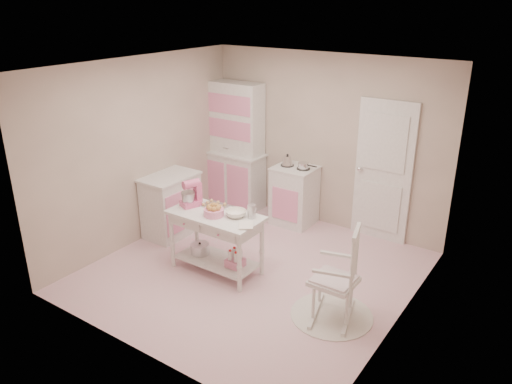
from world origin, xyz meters
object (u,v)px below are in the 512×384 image
stove (294,195)px  stand_mixer (190,194)px  rocking_chair (334,273)px  work_table (216,242)px  bread_basket (214,212)px  base_cabinet (171,205)px  hutch (233,146)px

stove → stand_mixer: (-0.50, -1.81, 0.51)m
rocking_chair → work_table: 1.69m
bread_basket → rocking_chair: bearing=-0.3°
base_cabinet → stove: bearing=46.2°
stove → work_table: (-0.08, -1.83, -0.06)m
work_table → bread_basket: size_ratio=4.80×
base_cabinet → bread_basket: (1.24, -0.52, 0.39)m
work_table → stand_mixer: size_ratio=3.53×
bread_basket → stand_mixer: bearing=171.0°
rocking_chair → bread_basket: size_ratio=4.40×
work_table → bread_basket: bearing=-68.2°
work_table → stand_mixer: (-0.42, 0.02, 0.57)m
rocking_chair → stand_mixer: (-2.10, 0.08, 0.42)m
base_cabinet → work_table: base_cabinet is taller
rocking_chair → work_table: size_ratio=0.92×
stove → rocking_chair: bearing=-49.7°
hutch → base_cabinet: 1.53m
rocking_chair → base_cabinet: bearing=153.9°
stove → base_cabinet: size_ratio=1.00×
base_cabinet → work_table: bearing=-21.0°
stove → base_cabinet: same height
rocking_chair → work_table: (-1.68, 0.06, -0.15)m
hutch → bread_basket: (1.14, -1.93, -0.19)m
hutch → bread_basket: hutch is taller
stove → stand_mixer: size_ratio=2.71×
work_table → base_cabinet: bearing=159.0°
stove → work_table: size_ratio=0.77×
base_cabinet → work_table: 1.31m
bread_basket → work_table: bearing=111.8°
stove → bread_basket: stove is taller
work_table → stand_mixer: stand_mixer is taller
bread_basket → stove: bearing=88.1°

